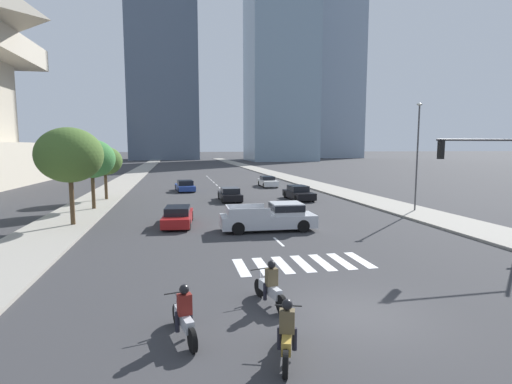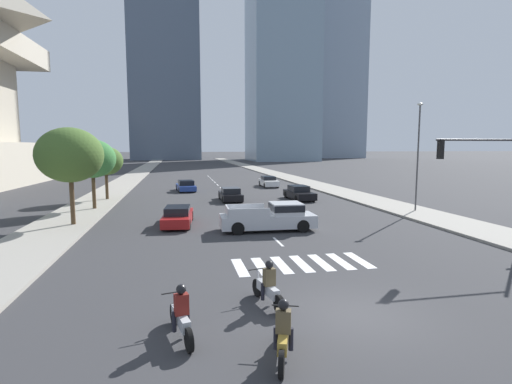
# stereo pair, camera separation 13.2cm
# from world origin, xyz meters

# --- Properties ---
(ground_plane) EXTENTS (800.00, 800.00, 0.00)m
(ground_plane) POSITION_xyz_m (0.00, 0.00, 0.00)
(ground_plane) COLOR #333335
(sidewalk_east) EXTENTS (4.00, 260.00, 0.15)m
(sidewalk_east) POSITION_xyz_m (12.58, 30.00, 0.07)
(sidewalk_east) COLOR gray
(sidewalk_east) RESTS_ON ground
(sidewalk_west) EXTENTS (4.00, 260.00, 0.15)m
(sidewalk_west) POSITION_xyz_m (-12.58, 30.00, 0.07)
(sidewalk_west) COLOR gray
(sidewalk_west) RESTS_ON ground
(crosswalk_near) EXTENTS (5.85, 2.51, 0.01)m
(crosswalk_near) POSITION_xyz_m (0.00, 5.31, 0.00)
(crosswalk_near) COLOR silver
(crosswalk_near) RESTS_ON ground
(lane_divider_center) EXTENTS (0.14, 50.00, 0.01)m
(lane_divider_center) POSITION_xyz_m (0.00, 33.31, 0.00)
(lane_divider_center) COLOR silver
(lane_divider_center) RESTS_ON ground
(motorcycle_lead) EXTENTS (0.83, 2.20, 1.49)m
(motorcycle_lead) POSITION_xyz_m (-5.19, -0.37, 0.58)
(motorcycle_lead) COLOR black
(motorcycle_lead) RESTS_ON ground
(motorcycle_trailing) EXTENTS (0.81, 2.17, 1.49)m
(motorcycle_trailing) POSITION_xyz_m (-2.44, 1.26, 0.58)
(motorcycle_trailing) COLOR black
(motorcycle_trailing) RESTS_ON ground
(motorcycle_third) EXTENTS (0.99, 2.17, 1.49)m
(motorcycle_third) POSITION_xyz_m (-2.79, -1.86, 0.58)
(motorcycle_third) COLOR black
(motorcycle_third) RESTS_ON ground
(pickup_truck) EXTENTS (5.77, 2.18, 1.67)m
(pickup_truck) POSITION_xyz_m (0.39, 12.21, 0.81)
(pickup_truck) COLOR #B7BABF
(pickup_truck) RESTS_ON ground
(sedan_black_0) EXTENTS (2.04, 4.60, 1.34)m
(sedan_black_0) POSITION_xyz_m (6.23, 25.21, 0.61)
(sedan_black_0) COLOR black
(sedan_black_0) RESTS_ON ground
(sedan_white_1) EXTENTS (1.92, 4.74, 1.30)m
(sedan_white_1) POSITION_xyz_m (6.21, 37.96, 0.61)
(sedan_white_1) COLOR silver
(sedan_white_1) RESTS_ON ground
(sedan_black_2) EXTENTS (1.88, 4.35, 1.26)m
(sedan_black_2) POSITION_xyz_m (-0.37, 25.68, 0.58)
(sedan_black_2) COLOR black
(sedan_black_2) RESTS_ON ground
(sedan_blue_3) EXTENTS (2.30, 4.57, 1.25)m
(sedan_blue_3) POSITION_xyz_m (-4.31, 34.75, 0.57)
(sedan_blue_3) COLOR navy
(sedan_blue_3) RESTS_ON ground
(sedan_red_4) EXTENTS (2.13, 4.79, 1.24)m
(sedan_red_4) POSITION_xyz_m (-5.24, 14.97, 0.58)
(sedan_red_4) COLOR maroon
(sedan_red_4) RESTS_ON ground
(traffic_signal_near) EXTENTS (5.27, 0.28, 5.62)m
(traffic_signal_near) POSITION_xyz_m (9.77, 5.91, 4.05)
(traffic_signal_near) COLOR #333335
(traffic_signal_near) RESTS_ON sidewalk_east
(street_lamp_east) EXTENTS (0.50, 0.24, 8.20)m
(street_lamp_east) POSITION_xyz_m (12.88, 16.46, 4.86)
(street_lamp_east) COLOR #3F3F42
(street_lamp_east) RESTS_ON sidewalk_east
(street_tree_nearest) EXTENTS (4.04, 4.04, 6.11)m
(street_tree_nearest) POSITION_xyz_m (-11.78, 15.82, 4.53)
(street_tree_nearest) COLOR #4C3823
(street_tree_nearest) RESTS_ON sidewalk_west
(street_tree_second) EXTENTS (3.58, 3.58, 5.50)m
(street_tree_second) POSITION_xyz_m (-11.78, 22.35, 4.11)
(street_tree_second) COLOR #4C3823
(street_tree_second) RESTS_ON sidewalk_west
(street_tree_third) EXTENTS (3.15, 3.15, 4.94)m
(street_tree_third) POSITION_xyz_m (-11.78, 28.16, 3.73)
(street_tree_third) COLOR #4C3823
(street_tree_third) RESTS_ON sidewalk_west
(office_tower_left_skyline) EXTENTS (26.84, 21.43, 82.52)m
(office_tower_left_skyline) POSITION_xyz_m (-9.34, 153.86, 40.73)
(office_tower_left_skyline) COLOR slate
(office_tower_left_skyline) RESTS_ON ground
(office_tower_right_skyline) EXTENTS (24.22, 27.28, 149.12)m
(office_tower_right_skyline) POSITION_xyz_m (66.81, 167.24, 69.94)
(office_tower_right_skyline) COLOR #8C9EB2
(office_tower_right_skyline) RESTS_ON ground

